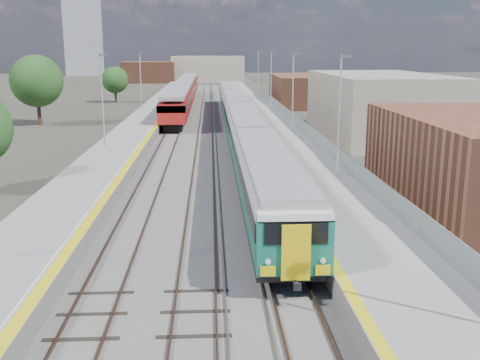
{
  "coord_description": "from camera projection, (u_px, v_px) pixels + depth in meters",
  "views": [
    {
      "loc": [
        -1.39,
        -12.54,
        8.83
      ],
      "look_at": [
        0.1,
        15.86,
        2.2
      ],
      "focal_mm": 42.0,
      "sensor_mm": 36.0,
      "label": 1
    }
  ],
  "objects": [
    {
      "name": "ballast_bed",
      "position": [
        203.0,
        127.0,
        65.21
      ],
      "size": [
        10.5,
        155.0,
        0.06
      ],
      "primitive_type": "cube",
      "color": "#565451",
      "rests_on": "ground"
    },
    {
      "name": "platform_right",
      "position": [
        268.0,
        122.0,
        65.47
      ],
      "size": [
        4.7,
        155.0,
        8.52
      ],
      "color": "slate",
      "rests_on": "ground"
    },
    {
      "name": "tree_c",
      "position": [
        115.0,
        80.0,
        94.72
      ],
      "size": [
        4.48,
        4.48,
        6.08
      ],
      "color": "#382619",
      "rests_on": "ground"
    },
    {
      "name": "tree_b",
      "position": [
        37.0,
        81.0,
        65.89
      ],
      "size": [
        6.1,
        6.1,
        8.27
      ],
      "color": "#382619",
      "rests_on": "ground"
    },
    {
      "name": "green_train",
      "position": [
        239.0,
        117.0,
        57.02
      ],
      "size": [
        2.78,
        77.38,
        3.06
      ],
      "color": "black",
      "rests_on": "ground"
    },
    {
      "name": "buildings",
      "position": [
        145.0,
        42.0,
        145.71
      ],
      "size": [
        72.0,
        185.5,
        40.0
      ],
      "color": "brown",
      "rests_on": "ground"
    },
    {
      "name": "tree_d",
      "position": [
        378.0,
        90.0,
        70.51
      ],
      "size": [
        4.5,
        4.5,
        6.1
      ],
      "color": "#382619",
      "rests_on": "ground"
    },
    {
      "name": "platform_left",
      "position": [
        144.0,
        123.0,
        64.74
      ],
      "size": [
        4.3,
        155.0,
        8.52
      ],
      "color": "slate",
      "rests_on": "ground"
    },
    {
      "name": "tracks",
      "position": [
        209.0,
        125.0,
        66.85
      ],
      "size": [
        8.96,
        160.0,
        0.17
      ],
      "color": "#4C3323",
      "rests_on": "ground"
    },
    {
      "name": "ground",
      "position": [
        223.0,
        130.0,
        62.9
      ],
      "size": [
        320.0,
        320.0,
        0.0
      ],
      "primitive_type": "plane",
      "color": "#47443A",
      "rests_on": "ground"
    },
    {
      "name": "red_train",
      "position": [
        184.0,
        92.0,
        88.65
      ],
      "size": [
        3.06,
        61.98,
        3.86
      ],
      "color": "black",
      "rests_on": "ground"
    }
  ]
}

